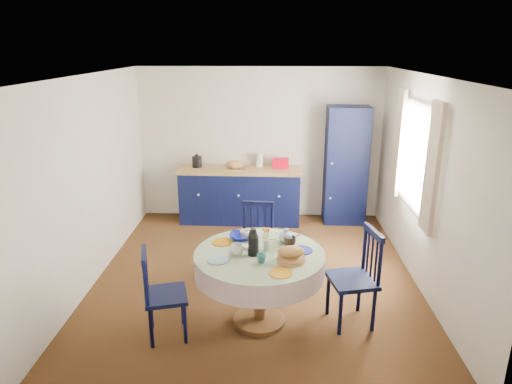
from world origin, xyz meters
TOP-DOWN VIEW (x-y plane):
  - floor at (0.00, 0.00)m, footprint 4.50×4.50m
  - ceiling at (0.00, 0.00)m, footprint 4.50×4.50m
  - wall_back at (0.00, 2.25)m, footprint 4.00×0.02m
  - wall_left at (-2.00, 0.00)m, footprint 0.02×4.50m
  - wall_right at (2.00, 0.00)m, footprint 0.02×4.50m
  - window at (1.95, 0.30)m, footprint 0.10×1.74m
  - kitchen_counter at (-0.32, 1.96)m, footprint 2.03×0.68m
  - pantry_cabinet at (1.40, 2.00)m, footprint 0.68×0.50m
  - dining_table at (0.08, -1.00)m, footprint 1.34×1.34m
  - chair_left at (-0.89, -1.27)m, footprint 0.50×0.51m
  - chair_far at (0.01, -0.00)m, footprint 0.47×0.45m
  - chair_right at (1.07, -0.96)m, footprint 0.54×0.55m
  - mug_a at (-0.16, -1.04)m, footprint 0.14×0.14m
  - mug_b at (0.10, -1.21)m, footprint 0.09×0.09m
  - mug_c at (0.39, -0.81)m, footprint 0.13×0.13m
  - mug_d at (-0.10, -0.65)m, footprint 0.10×0.10m
  - cobalt_bowl at (-0.13, -0.67)m, footprint 0.26×0.26m

SIDE VIEW (x-z plane):
  - floor at x=0.00m, z-range 0.00..0.00m
  - kitchen_counter at x=-0.32m, z-range -0.11..1.03m
  - chair_left at x=-0.89m, z-range 0.01..0.96m
  - chair_far at x=0.01m, z-range 0.01..0.98m
  - chair_right at x=1.07m, z-range 0.01..1.06m
  - dining_table at x=0.08m, z-range 0.14..1.23m
  - cobalt_bowl at x=-0.13m, z-range 0.81..0.87m
  - mug_b at x=0.10m, z-range 0.81..0.90m
  - mug_d at x=-0.10m, z-range 0.81..0.90m
  - mug_c at x=0.39m, z-range 0.81..0.91m
  - mug_a at x=-0.16m, z-range 0.81..0.92m
  - pantry_cabinet at x=1.40m, z-range 0.00..1.91m
  - wall_back at x=0.00m, z-range 0.00..2.50m
  - wall_left at x=-2.00m, z-range 0.00..2.50m
  - wall_right at x=2.00m, z-range 0.00..2.50m
  - window at x=1.95m, z-range 0.80..2.25m
  - ceiling at x=0.00m, z-range 2.50..2.50m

